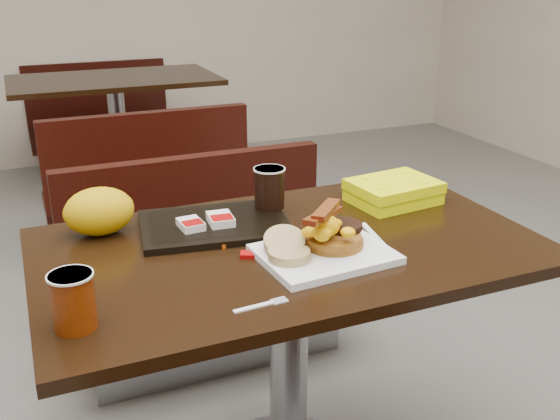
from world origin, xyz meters
name	(u,v)px	position (x,y,z in m)	size (l,w,h in m)	color
table_near	(289,373)	(0.00, 0.00, 0.38)	(1.20, 0.70, 0.75)	black
bench_near_n	(211,268)	(0.00, 0.70, 0.36)	(1.00, 0.46, 0.72)	black
table_far	(119,139)	(0.00, 2.60, 0.38)	(1.20, 0.70, 0.75)	black
bench_far_s	(143,174)	(0.00, 1.90, 0.36)	(1.00, 0.46, 0.72)	black
bench_far_n	(103,118)	(0.00, 3.30, 0.36)	(1.00, 0.46, 0.72)	black
platter	(324,254)	(0.04, -0.11, 0.76)	(0.29, 0.23, 0.02)	white
pancake_stack	(333,239)	(0.07, -0.08, 0.78)	(0.14, 0.14, 0.03)	#915818
sausage_patty	(343,226)	(0.11, -0.07, 0.80)	(0.09, 0.09, 0.01)	black
scrambled_eggs	(327,228)	(0.04, -0.11, 0.82)	(0.10, 0.09, 0.05)	orange
bacon_strips	(323,214)	(0.04, -0.11, 0.86)	(0.17, 0.08, 0.01)	#470F05
muffin_bottom	(289,255)	(-0.05, -0.11, 0.78)	(0.09, 0.09, 0.02)	tan
muffin_top	(284,242)	(-0.04, -0.07, 0.79)	(0.10, 0.10, 0.02)	tan
coffee_cup_near	(73,301)	(-0.52, -0.20, 0.81)	(0.08, 0.08, 0.11)	#933205
fork	(253,307)	(-0.19, -0.26, 0.75)	(0.12, 0.02, 0.00)	white
knife	(375,237)	(0.21, -0.05, 0.75)	(0.18, 0.01, 0.00)	white
condiment_syrup	(226,243)	(-0.14, 0.05, 0.76)	(0.04, 0.03, 0.01)	#A73B07
condiment_ketchup	(249,255)	(-0.12, -0.03, 0.75)	(0.04, 0.03, 0.01)	#8C0504
tray	(215,225)	(-0.14, 0.16, 0.76)	(0.37, 0.26, 0.02)	black
hashbrown_sleeve_left	(191,224)	(-0.21, 0.14, 0.78)	(0.05, 0.07, 0.02)	silver
hashbrown_sleeve_right	(221,219)	(-0.13, 0.15, 0.78)	(0.06, 0.08, 0.02)	silver
coffee_cup_far	(269,188)	(0.03, 0.20, 0.82)	(0.08, 0.08, 0.11)	black
clamshell	(393,192)	(0.38, 0.15, 0.78)	(0.23, 0.18, 0.06)	#E9ED03
paper_bag	(99,211)	(-0.41, 0.24, 0.81)	(0.17, 0.13, 0.12)	#CA9206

